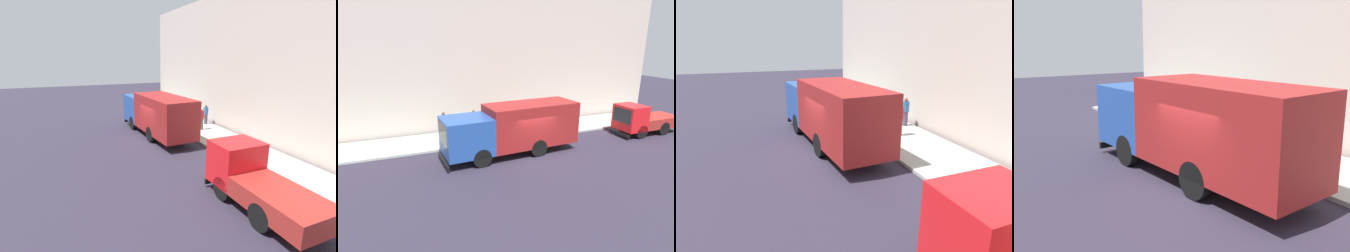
{
  "view_description": "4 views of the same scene",
  "coord_description": "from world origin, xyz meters",
  "views": [
    {
      "loc": [
        -5.77,
        -16.99,
        5.86
      ],
      "look_at": [
        1.16,
        -0.74,
        1.16
      ],
      "focal_mm": 28.12,
      "sensor_mm": 36.0,
      "label": 1
    },
    {
      "loc": [
        -14.27,
        7.54,
        6.89
      ],
      "look_at": [
        1.62,
        1.32,
        1.68
      ],
      "focal_mm": 30.09,
      "sensor_mm": 36.0,
      "label": 2
    },
    {
      "loc": [
        -3.14,
        -11.74,
        4.94
      ],
      "look_at": [
        1.2,
        -0.21,
        1.29
      ],
      "focal_mm": 30.39,
      "sensor_mm": 36.0,
      "label": 3
    },
    {
      "loc": [
        -5.72,
        -8.05,
        4.25
      ],
      "look_at": [
        0.86,
        1.6,
        1.62
      ],
      "focal_mm": 40.28,
      "sensor_mm": 36.0,
      "label": 4
    }
  ],
  "objects": [
    {
      "name": "pedestrian_third",
      "position": [
        5.81,
        4.57,
        1.08
      ],
      "size": [
        0.45,
        0.45,
        1.75
      ],
      "rotation": [
        0.0,
        0.0,
        5.15
      ],
      "color": "black",
      "rests_on": "sidewalk"
    },
    {
      "name": "building_facade",
      "position": [
        7.06,
        0.0,
        5.34
      ],
      "size": [
        0.5,
        30.0,
        10.68
      ],
      "primitive_type": "cube",
      "color": "beige",
      "rests_on": "ground"
    },
    {
      "name": "sidewalk",
      "position": [
        4.78,
        0.0,
        0.07
      ],
      "size": [
        3.56,
        30.0,
        0.14
      ],
      "primitive_type": "cube",
      "color": "#A7AFA4",
      "rests_on": "ground"
    },
    {
      "name": "small_flatbed_truck",
      "position": [
        1.12,
        -9.59,
        1.11
      ],
      "size": [
        2.08,
        5.26,
        2.34
      ],
      "rotation": [
        0.0,
        0.0,
        0.01
      ],
      "color": "red",
      "rests_on": "ground"
    },
    {
      "name": "pedestrian_standing",
      "position": [
        6.02,
        2.25,
        1.01
      ],
      "size": [
        0.51,
        0.51,
        1.66
      ],
      "rotation": [
        0.0,
        0.0,
        5.91
      ],
      "color": "#4A3D53",
      "rests_on": "sidewalk"
    },
    {
      "name": "pedestrian_walking",
      "position": [
        4.72,
        0.73,
        1.07
      ],
      "size": [
        0.46,
        0.46,
        1.74
      ],
      "rotation": [
        0.0,
        0.0,
        0.38
      ],
      "color": "#51453B",
      "rests_on": "sidewalk"
    },
    {
      "name": "large_utility_truck",
      "position": [
        1.03,
        1.06,
        1.74
      ],
      "size": [
        2.94,
        8.72,
        3.14
      ],
      "rotation": [
        0.0,
        0.0,
        0.06
      ],
      "color": "#224997",
      "rests_on": "ground"
    },
    {
      "name": "traffic_cone_orange",
      "position": [
        3.6,
        5.07,
        0.42
      ],
      "size": [
        0.39,
        0.39,
        0.56
      ],
      "primitive_type": "cone",
      "color": "orange",
      "rests_on": "sidewalk"
    },
    {
      "name": "ground",
      "position": [
        0.0,
        0.0,
        0.0
      ],
      "size": [
        80.0,
        80.0,
        0.0
      ],
      "primitive_type": "plane",
      "color": "#2B2635"
    }
  ]
}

